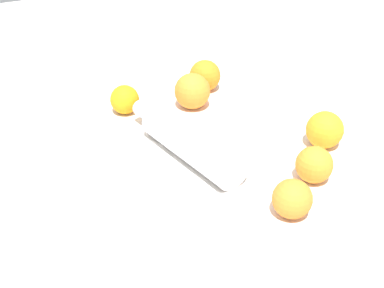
{
  "coord_description": "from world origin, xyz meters",
  "views": [
    {
      "loc": [
        -0.37,
        -0.79,
        0.57
      ],
      "look_at": [
        0.01,
        -0.02,
        0.04
      ],
      "focal_mm": 49.06,
      "sensor_mm": 36.0,
      "label": 1
    }
  ],
  "objects": [
    {
      "name": "orange_0",
      "position": [
        0.27,
        -0.09,
        0.04
      ],
      "size": [
        0.08,
        0.08,
        0.08
      ],
      "primitive_type": "sphere",
      "color": "orange",
      "rests_on": "ground_plane"
    },
    {
      "name": "orange_1",
      "position": [
        0.17,
        0.25,
        0.04
      ],
      "size": [
        0.08,
        0.08,
        0.08
      ],
      "primitive_type": "sphere",
      "color": "orange",
      "rests_on": "ground_plane"
    },
    {
      "name": "water_bottle",
      "position": [
        0.0,
        0.01,
        0.04
      ],
      "size": [
        0.13,
        0.32,
        0.07
      ],
      "rotation": [
        0.0,
        0.0,
        1.77
      ],
      "color": "silver",
      "rests_on": "ground_plane"
    },
    {
      "name": "orange_2",
      "position": [
        -0.05,
        0.22,
        0.03
      ],
      "size": [
        0.07,
        0.07,
        0.07
      ],
      "primitive_type": "sphere",
      "color": "orange",
      "rests_on": "ground_plane"
    },
    {
      "name": "ground_plane",
      "position": [
        0.0,
        0.0,
        0.0
      ],
      "size": [
        2.4,
        2.4,
        0.0
      ],
      "primitive_type": "plane",
      "color": "silver"
    },
    {
      "name": "orange_4",
      "position": [
        0.1,
        0.18,
        0.04
      ],
      "size": [
        0.08,
        0.08,
        0.08
      ],
      "primitive_type": "sphere",
      "color": "orange",
      "rests_on": "ground_plane"
    },
    {
      "name": "orange_5",
      "position": [
        0.18,
        -0.18,
        0.03
      ],
      "size": [
        0.07,
        0.07,
        0.07
      ],
      "primitive_type": "sphere",
      "color": "orange",
      "rests_on": "ground_plane"
    },
    {
      "name": "orange_3",
      "position": [
        0.08,
        -0.24,
        0.03
      ],
      "size": [
        0.07,
        0.07,
        0.07
      ],
      "primitive_type": "sphere",
      "color": "orange",
      "rests_on": "ground_plane"
    }
  ]
}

